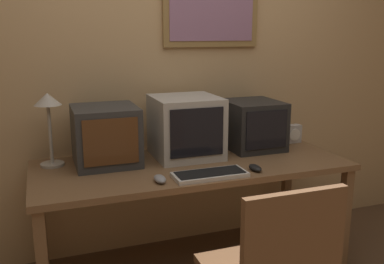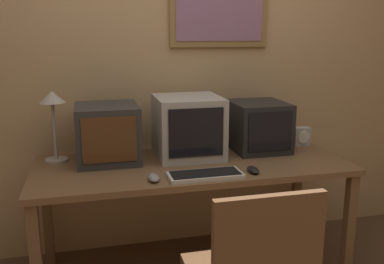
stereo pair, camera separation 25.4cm
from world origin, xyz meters
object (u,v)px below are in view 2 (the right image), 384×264
(monitor_center, at_px, (188,127))
(desk_lamp, at_px, (53,108))
(monitor_right, at_px, (258,126))
(desk_clock, at_px, (301,136))
(mouse_near_keyboard, at_px, (253,170))
(monitor_left, at_px, (108,133))
(keyboard_main, at_px, (205,175))
(mouse_far_corner, at_px, (154,178))

(monitor_center, bearing_deg, desk_lamp, 174.66)
(monitor_right, distance_m, desk_clock, 0.36)
(mouse_near_keyboard, xyz_separation_m, desk_lamp, (-1.09, 0.49, 0.31))
(monitor_left, bearing_deg, monitor_center, -1.56)
(monitor_left, bearing_deg, keyboard_main, -41.54)
(monitor_left, relative_size, desk_lamp, 0.91)
(monitor_center, relative_size, desk_clock, 3.27)
(mouse_near_keyboard, distance_m, desk_lamp, 1.23)
(monitor_center, distance_m, keyboard_main, 0.46)
(mouse_far_corner, bearing_deg, keyboard_main, -1.06)
(monitor_right, xyz_separation_m, desk_lamp, (-1.30, 0.05, 0.17))
(keyboard_main, distance_m, mouse_near_keyboard, 0.28)
(mouse_near_keyboard, height_order, desk_clock, desk_clock)
(mouse_far_corner, height_order, desk_clock, desk_clock)
(mouse_near_keyboard, bearing_deg, monitor_right, 64.63)
(monitor_center, bearing_deg, desk_clock, 4.40)
(monitor_left, relative_size, monitor_center, 0.94)
(mouse_far_corner, height_order, desk_lamp, desk_lamp)
(monitor_right, relative_size, keyboard_main, 0.96)
(monitor_center, xyz_separation_m, mouse_far_corner, (-0.29, -0.42, -0.17))
(monitor_left, xyz_separation_m, monitor_right, (0.99, 0.02, -0.01))
(monitor_left, bearing_deg, mouse_far_corner, -64.03)
(mouse_near_keyboard, xyz_separation_m, desk_clock, (0.55, 0.48, 0.05))
(monitor_left, relative_size, mouse_near_keyboard, 3.39)
(monitor_left, height_order, monitor_right, monitor_left)
(mouse_near_keyboard, bearing_deg, keyboard_main, -178.35)
(monitor_left, bearing_deg, monitor_right, 0.93)
(desk_clock, xyz_separation_m, desk_lamp, (-1.64, 0.01, 0.27))
(monitor_center, height_order, mouse_near_keyboard, monitor_center)
(mouse_near_keyboard, bearing_deg, monitor_left, 151.07)
(monitor_center, height_order, monitor_right, monitor_center)
(desk_clock, height_order, desk_lamp, desk_lamp)
(monitor_left, xyz_separation_m, desk_lamp, (-0.31, 0.06, 0.16))
(mouse_far_corner, bearing_deg, mouse_near_keyboard, 0.29)
(monitor_left, distance_m, mouse_far_corner, 0.50)
(mouse_far_corner, relative_size, desk_clock, 0.90)
(monitor_right, height_order, keyboard_main, monitor_right)
(desk_lamp, bearing_deg, monitor_right, -2.04)
(monitor_center, height_order, desk_clock, monitor_center)
(monitor_center, xyz_separation_m, keyboard_main, (-0.01, -0.42, -0.18))
(monitor_left, relative_size, desk_clock, 3.09)
(monitor_center, xyz_separation_m, monitor_right, (0.49, 0.03, -0.03))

